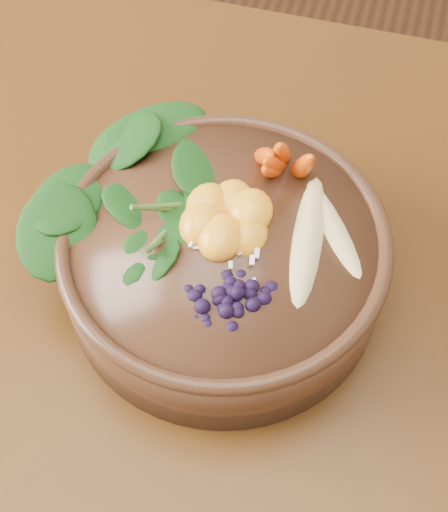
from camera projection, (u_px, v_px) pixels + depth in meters
The scene contains 9 objects.
ground at pixel (166, 477), 1.37m from camera, with size 4.00×4.00×0.00m, color #381E0F.
dining_table at pixel (127, 307), 0.83m from camera, with size 1.60×0.90×0.75m.
stoneware_bowl at pixel (224, 262), 0.70m from camera, with size 0.31×0.31×0.08m, color #432717.
kale_heap at pixel (174, 167), 0.68m from camera, with size 0.21×0.18×0.05m, color #134410, non-canonical shape.
carrot_cluster at pixel (284, 138), 0.68m from camera, with size 0.07×0.07×0.09m, color #DE4707, non-canonical shape.
banana_halves at pixel (322, 224), 0.66m from camera, with size 0.12×0.18×0.03m.
mandarin_cluster at pixel (226, 209), 0.66m from camera, with size 0.09×0.10×0.03m, color #FFA11B, non-canonical shape.
blueberry_pile at pixel (227, 284), 0.61m from camera, with size 0.15×0.11×0.04m, color black, non-canonical shape.
coconut_flakes at pixel (226, 253), 0.65m from camera, with size 0.10×0.08×0.01m, color white, non-canonical shape.
Camera 1 is at (0.22, -0.37, 1.38)m, focal length 50.00 mm.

